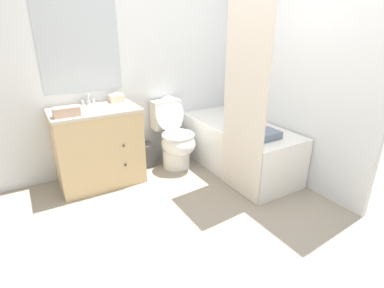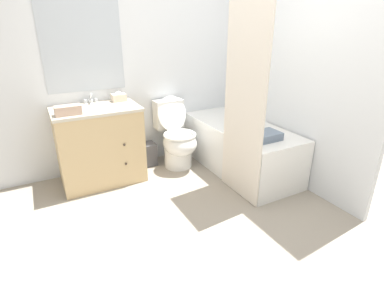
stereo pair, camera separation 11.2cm
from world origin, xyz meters
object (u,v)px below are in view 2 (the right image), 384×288
Objects in this scene: sink_faucet at (91,100)px; bath_towel_folded at (263,136)px; vanity_cabinet at (100,144)px; toilet at (177,139)px; tissue_box at (119,97)px; bathtub at (239,147)px; hand_towel_folded at (68,110)px; wastebasket at (146,154)px.

bath_towel_folded is (1.40, -1.18, -0.27)m from sink_faucet.
toilet is at bearing -4.09° from vanity_cabinet.
toilet is (0.88, -0.06, -0.08)m from vanity_cabinet.
tissue_box is 1.61m from bath_towel_folded.
vanity_cabinet is 1.71m from bath_towel_folded.
bathtub is (0.61, -0.43, -0.06)m from toilet.
tissue_box is at bearing 28.96° from hand_towel_folded.
bath_towel_folded is at bearing -45.64° from tissue_box.
wastebasket is at bearing -8.72° from sink_faucet.
sink_faucet is 1.85m from bath_towel_folded.
vanity_cabinet is at bearing 29.98° from hand_towel_folded.
bathtub is at bearing -10.65° from hand_towel_folded.
hand_towel_folded reaches higher than bath_towel_folded.
bath_towel_folded is (0.51, -0.92, 0.24)m from toilet.
bathtub is (1.49, -0.69, -0.58)m from sink_faucet.
vanity_cabinet is 1.57m from bathtub.
sink_faucet is at bearing 139.68° from bath_towel_folded.
tissue_box is (-1.20, 0.64, 0.59)m from bathtub.
toilet reaches higher than bathtub.
hand_towel_folded is at bearing -151.04° from tissue_box.
sink_faucet is 0.46m from hand_towel_folded.
vanity_cabinet is 3.66× the size of hand_towel_folded.
vanity_cabinet is at bearing -152.03° from tissue_box.
toilet is 0.43m from wastebasket.
hand_towel_folded is (-0.27, -0.36, 0.01)m from sink_faucet.
toilet reaches higher than bath_towel_folded.
tissue_box reaches higher than hand_towel_folded.
vanity_cabinet is 3.15× the size of wastebasket.
tissue_box is (0.29, -0.05, 0.01)m from sink_faucet.
sink_faucet is 1.06m from toilet.
bath_towel_folded is (1.11, -1.13, -0.28)m from tissue_box.
tissue_box is 0.64m from hand_towel_folded.
bathtub is 1.89m from hand_towel_folded.
toilet is 5.60× the size of tissue_box.
toilet is at bearing 4.69° from hand_towel_folded.
hand_towel_folded is (-0.56, -0.31, 0.00)m from tissue_box.
vanity_cabinet is 0.55m from hand_towel_folded.
sink_faucet is 0.96× the size of tissue_box.
sink_faucet is 1.74m from bathtub.
bath_towel_folded is (-0.09, -0.49, 0.31)m from bathtub.
hand_towel_folded is at bearing -175.31° from toilet.
bathtub is 0.59m from bath_towel_folded.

